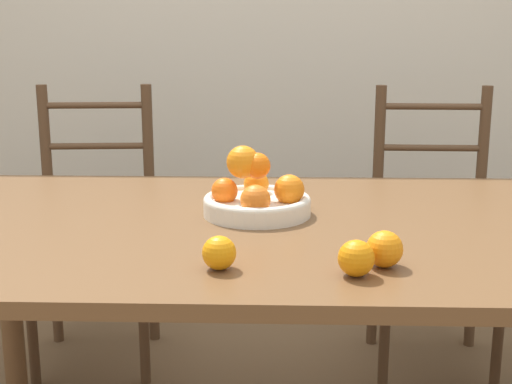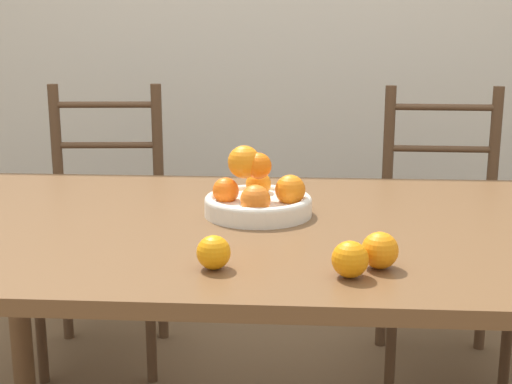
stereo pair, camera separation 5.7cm
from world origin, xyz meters
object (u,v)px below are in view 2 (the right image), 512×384
Objects in this scene: fruit_bowl at (258,197)px; orange_loose_1 at (350,259)px; orange_loose_2 at (214,252)px; chair_right at (442,239)px; chair_left at (104,232)px; orange_loose_0 at (380,250)px.

fruit_bowl is 3.80× the size of orange_loose_1.
orange_loose_2 is 0.07× the size of chair_right.
fruit_bowl is at bearing 115.17° from orange_loose_1.
fruit_bowl is 1.01m from chair_right.
chair_left and chair_right have the same top height.
orange_loose_0 is 0.08m from orange_loose_1.
chair_left is at bearing 115.79° from orange_loose_2.
orange_loose_1 is 1.46m from chair_left.
chair_right reaches higher than orange_loose_0.
fruit_bowl is at bearing 124.99° from orange_loose_0.
orange_loose_0 reaches higher than orange_loose_2.
orange_loose_0 is 1.04× the size of orange_loose_1.
chair_right is (0.35, 1.12, -0.32)m from orange_loose_0.
orange_loose_0 is 1.21m from chair_right.
fruit_bowl is 3.67× the size of orange_loose_0.
chair_left reaches higher than orange_loose_0.
orange_loose_1 is (0.20, -0.43, -0.01)m from fruit_bowl.
fruit_bowl reaches higher than orange_loose_1.
orange_loose_0 is at bearing 4.51° from orange_loose_2.
fruit_bowl reaches higher than orange_loose_2.
chair_left reaches higher than orange_loose_2.
chair_right reaches higher than fruit_bowl.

